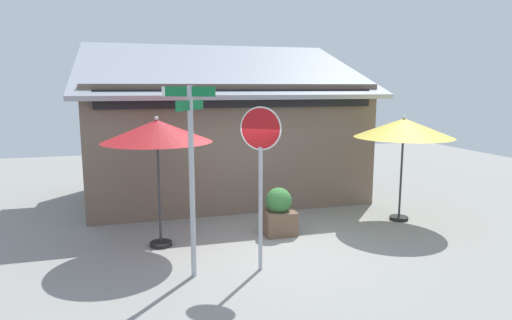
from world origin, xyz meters
TOP-DOWN VIEW (x-y plane):
  - ground_plane at (0.00, 0.00)m, footprint 28.00×28.00m
  - cafe_building at (-0.02, 4.63)m, footprint 7.93×4.84m
  - street_sign_post at (-1.72, -0.92)m, footprint 0.79×0.74m
  - stop_sign at (-0.54, -0.97)m, footprint 0.59×0.46m
  - patio_umbrella_crimson_left at (-2.15, 0.73)m, footprint 2.16×2.16m
  - patio_umbrella_mustard_center at (3.55, 0.97)m, footprint 2.32×2.32m
  - sidewalk_planter at (0.39, 0.79)m, footprint 0.68×0.68m

SIDE VIEW (x-z plane):
  - ground_plane at x=0.00m, z-range -0.10..0.00m
  - sidewalk_planter at x=0.39m, z-range -0.04..0.99m
  - cafe_building at x=-0.02m, z-range -0.55..4.01m
  - street_sign_post at x=-1.72m, z-range 0.36..3.58m
  - stop_sign at x=-0.54m, z-range 0.55..3.43m
  - patio_umbrella_mustard_center at x=3.55m, z-range 0.96..3.50m
  - patio_umbrella_crimson_left at x=-2.15m, z-range 1.01..3.65m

